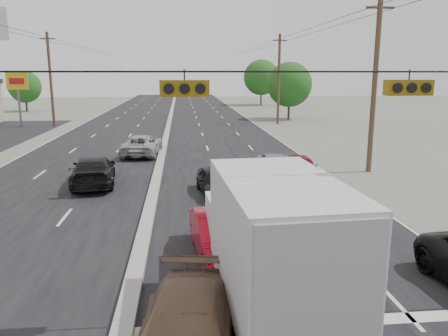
{
  "coord_description": "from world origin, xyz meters",
  "views": [
    {
      "loc": [
        1.42,
        -9.48,
        5.78
      ],
      "look_at": [
        3.01,
        6.79,
        2.2
      ],
      "focal_mm": 35.0,
      "sensor_mm": 36.0,
      "label": 1
    }
  ],
  "objects_px": {
    "tree_left_far": "(25,87)",
    "tree_right_far": "(261,77)",
    "box_truck": "(271,242)",
    "utility_pole_right_b": "(375,85)",
    "oncoming_near": "(94,171)",
    "red_sedan": "(221,237)",
    "utility_pole_left_c": "(51,79)",
    "queue_car_e": "(301,167)",
    "queue_car_c": "(275,167)",
    "tree_right_mid": "(289,85)",
    "pole_sign_far": "(17,86)",
    "queue_car_b": "(292,192)",
    "utility_pole_right_c": "(279,79)",
    "queue_car_a": "(216,182)",
    "oncoming_far": "(142,145)"
  },
  "relations": [
    {
      "from": "utility_pole_right_b",
      "to": "tree_right_mid",
      "type": "relative_size",
      "value": 1.4
    },
    {
      "from": "tree_left_far",
      "to": "oncoming_near",
      "type": "relative_size",
      "value": 1.17
    },
    {
      "from": "red_sedan",
      "to": "queue_car_e",
      "type": "distance_m",
      "value": 11.54
    },
    {
      "from": "oncoming_near",
      "to": "box_truck",
      "type": "bearing_deg",
      "value": 110.04
    },
    {
      "from": "utility_pole_right_c",
      "to": "queue_car_a",
      "type": "height_order",
      "value": "utility_pole_right_c"
    },
    {
      "from": "pole_sign_far",
      "to": "tree_right_mid",
      "type": "xyz_separation_m",
      "value": [
        31.0,
        5.0,
        -0.07
      ]
    },
    {
      "from": "oncoming_near",
      "to": "pole_sign_far",
      "type": "bearing_deg",
      "value": -71.45
    },
    {
      "from": "tree_right_far",
      "to": "box_truck",
      "type": "bearing_deg",
      "value": -100.15
    },
    {
      "from": "red_sedan",
      "to": "pole_sign_far",
      "type": "bearing_deg",
      "value": 111.25
    },
    {
      "from": "pole_sign_far",
      "to": "red_sedan",
      "type": "distance_m",
      "value": 41.18
    },
    {
      "from": "utility_pole_right_b",
      "to": "oncoming_far",
      "type": "height_order",
      "value": "utility_pole_right_b"
    },
    {
      "from": "pole_sign_far",
      "to": "queue_car_c",
      "type": "distance_m",
      "value": 34.65
    },
    {
      "from": "oncoming_near",
      "to": "utility_pole_left_c",
      "type": "bearing_deg",
      "value": -77.87
    },
    {
      "from": "tree_left_far",
      "to": "oncoming_near",
      "type": "bearing_deg",
      "value": -68.06
    },
    {
      "from": "utility_pole_left_c",
      "to": "queue_car_b",
      "type": "bearing_deg",
      "value": -59.73
    },
    {
      "from": "tree_right_far",
      "to": "box_truck",
      "type": "relative_size",
      "value": 1.16
    },
    {
      "from": "oncoming_near",
      "to": "oncoming_far",
      "type": "height_order",
      "value": "oncoming_near"
    },
    {
      "from": "utility_pole_right_b",
      "to": "tree_left_far",
      "type": "distance_m",
      "value": 56.72
    },
    {
      "from": "utility_pole_right_b",
      "to": "oncoming_near",
      "type": "height_order",
      "value": "utility_pole_right_b"
    },
    {
      "from": "queue_car_a",
      "to": "tree_right_mid",
      "type": "bearing_deg",
      "value": 64.3
    },
    {
      "from": "oncoming_near",
      "to": "red_sedan",
      "type": "bearing_deg",
      "value": 113.22
    },
    {
      "from": "pole_sign_far",
      "to": "box_truck",
      "type": "height_order",
      "value": "pole_sign_far"
    },
    {
      "from": "pole_sign_far",
      "to": "tree_right_far",
      "type": "distance_m",
      "value": 43.87
    },
    {
      "from": "tree_right_far",
      "to": "oncoming_near",
      "type": "relative_size",
      "value": 1.56
    },
    {
      "from": "utility_pole_left_c",
      "to": "tree_left_far",
      "type": "bearing_deg",
      "value": 115.41
    },
    {
      "from": "utility_pole_left_c",
      "to": "queue_car_e",
      "type": "relative_size",
      "value": 2.66
    },
    {
      "from": "tree_right_far",
      "to": "utility_pole_right_b",
      "type": "bearing_deg",
      "value": -93.64
    },
    {
      "from": "queue_car_e",
      "to": "oncoming_near",
      "type": "height_order",
      "value": "oncoming_near"
    },
    {
      "from": "queue_car_e",
      "to": "utility_pole_right_c",
      "type": "bearing_deg",
      "value": 78.47
    },
    {
      "from": "oncoming_far",
      "to": "pole_sign_far",
      "type": "bearing_deg",
      "value": -46.82
    },
    {
      "from": "tree_left_far",
      "to": "queue_car_e",
      "type": "bearing_deg",
      "value": -57.1
    },
    {
      "from": "red_sedan",
      "to": "oncoming_near",
      "type": "height_order",
      "value": "oncoming_near"
    },
    {
      "from": "utility_pole_left_c",
      "to": "oncoming_far",
      "type": "bearing_deg",
      "value": -58.82
    },
    {
      "from": "box_truck",
      "to": "utility_pole_right_b",
      "type": "bearing_deg",
      "value": 55.38
    },
    {
      "from": "pole_sign_far",
      "to": "queue_car_c",
      "type": "height_order",
      "value": "pole_sign_far"
    },
    {
      "from": "tree_left_far",
      "to": "tree_right_far",
      "type": "distance_m",
      "value": 39.31
    },
    {
      "from": "utility_pole_left_c",
      "to": "queue_car_a",
      "type": "distance_m",
      "value": 33.33
    },
    {
      "from": "queue_car_a",
      "to": "queue_car_e",
      "type": "bearing_deg",
      "value": 22.85
    },
    {
      "from": "queue_car_c",
      "to": "queue_car_e",
      "type": "xyz_separation_m",
      "value": [
        1.4,
        -0.37,
        0.01
      ]
    },
    {
      "from": "utility_pole_left_c",
      "to": "queue_car_c",
      "type": "xyz_separation_m",
      "value": [
        19.09,
        -26.0,
        -4.48
      ]
    },
    {
      "from": "red_sedan",
      "to": "oncoming_near",
      "type": "distance_m",
      "value": 11.46
    },
    {
      "from": "queue_car_a",
      "to": "oncoming_near",
      "type": "bearing_deg",
      "value": 151.72
    },
    {
      "from": "tree_right_far",
      "to": "utility_pole_left_c",
      "type": "bearing_deg",
      "value": -133.53
    },
    {
      "from": "box_truck",
      "to": "queue_car_e",
      "type": "xyz_separation_m",
      "value": [
        4.49,
        13.4,
        -1.16
      ]
    },
    {
      "from": "tree_left_far",
      "to": "tree_right_far",
      "type": "height_order",
      "value": "tree_right_far"
    },
    {
      "from": "red_sedan",
      "to": "queue_car_b",
      "type": "height_order",
      "value": "queue_car_b"
    },
    {
      "from": "tree_right_far",
      "to": "tree_right_mid",
      "type": "bearing_deg",
      "value": -92.29
    },
    {
      "from": "queue_car_b",
      "to": "utility_pole_right_c",
      "type": "bearing_deg",
      "value": 80.99
    },
    {
      "from": "box_truck",
      "to": "utility_pole_right_c",
      "type": "bearing_deg",
      "value": 73.97
    },
    {
      "from": "utility_pole_right_c",
      "to": "tree_right_mid",
      "type": "height_order",
      "value": "utility_pole_right_c"
    }
  ]
}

